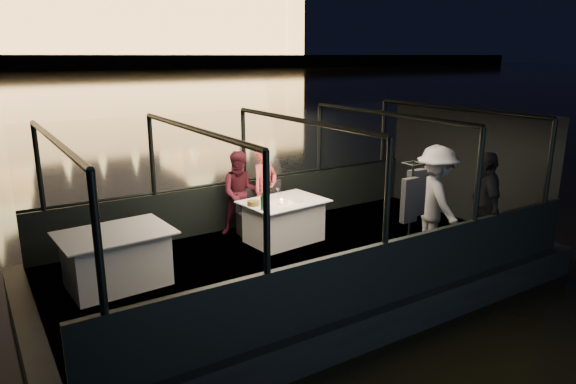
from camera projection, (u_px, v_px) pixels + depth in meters
boat_hull at (301, 285)px, 8.77m from camera, size 8.60×4.40×1.00m
boat_deck at (301, 258)px, 8.64m from camera, size 8.00×4.00×0.04m
gunwale_port at (245, 204)px, 10.15m from camera, size 8.00×0.08×0.90m
gunwale_starboard at (383, 274)px, 6.89m from camera, size 8.00×0.08×0.90m
cabin_glass_port at (244, 146)px, 9.86m from camera, size 8.00×0.02×1.40m
cabin_glass_starboard at (388, 191)px, 6.59m from camera, size 8.00×0.02×1.40m
cabin_roof_glass at (302, 121)px, 8.05m from camera, size 8.00×4.00×0.02m
end_wall_fore at (30, 236)px, 6.27m from camera, size 0.02×4.00×2.30m
end_wall_aft at (465, 164)px, 10.41m from camera, size 0.02×4.00×2.30m
canopy_ribs at (301, 191)px, 8.34m from camera, size 8.00×4.00×2.30m
dining_table_central at (284, 221)px, 9.30m from camera, size 1.55×1.19×0.77m
dining_table_aft at (117, 261)px, 7.50m from camera, size 1.64×1.24×0.83m
chair_port_left at (250, 212)px, 9.61m from camera, size 0.43×0.43×0.85m
chair_port_right at (279, 210)px, 9.74m from camera, size 0.59×0.59×0.96m
coat_stand at (410, 215)px, 7.93m from camera, size 0.57×0.50×1.76m
person_woman_coral at (265, 193)px, 9.81m from camera, size 0.68×0.54×1.64m
person_man_maroon at (241, 196)px, 9.59m from camera, size 0.93×0.83×1.59m
passenger_stripe at (435, 206)px, 8.57m from camera, size 1.01×1.37×1.89m
passenger_dark at (484, 209)px, 8.44m from camera, size 0.97×1.13×1.81m
wine_bottle at (262, 201)px, 8.62m from camera, size 0.07×0.07×0.30m
bread_basket at (253, 203)px, 8.91m from camera, size 0.22×0.22×0.09m
amber_candle at (282, 201)px, 9.04m from camera, size 0.06×0.06×0.07m
plate_near at (297, 201)px, 9.19m from camera, size 0.29×0.29×0.01m
plate_far at (256, 202)px, 9.10m from camera, size 0.29×0.29×0.01m
wine_glass_white at (262, 204)px, 8.66m from camera, size 0.07×0.07×0.18m
wine_glass_red at (278, 193)px, 9.38m from camera, size 0.07×0.07×0.17m
wine_glass_empty at (280, 200)px, 8.94m from camera, size 0.09×0.09×0.21m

